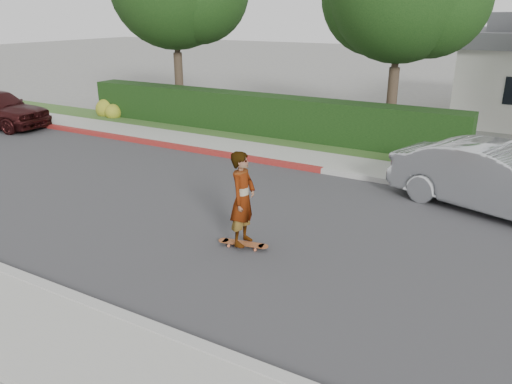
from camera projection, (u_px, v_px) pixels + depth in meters
ground at (211, 214)px, 11.33m from camera, size 120.00×120.00×0.00m
road at (211, 214)px, 11.33m from camera, size 60.00×8.00×0.01m
curb_near at (64, 295)px, 7.97m from camera, size 60.00×0.20×0.15m
sidewalk_near at (14, 325)px, 7.24m from camera, size 60.00×1.60×0.12m
curb_far at (291, 165)px, 14.64m from camera, size 60.00×0.20×0.15m
curb_red_section at (159, 144)px, 16.99m from camera, size 12.00×0.21×0.15m
sidewalk_far at (303, 158)px, 15.38m from camera, size 60.00×1.60×0.12m
planting_strip at (324, 147)px, 16.69m from camera, size 60.00×1.60×0.10m
hedge at (255, 115)px, 18.34m from camera, size 15.00×1.00×1.50m
flowering_shrub at (109, 110)px, 21.40m from camera, size 1.40×1.00×0.90m
skateboard at (243, 244)px, 9.69m from camera, size 1.04×0.40×0.09m
skateboarder at (243, 199)px, 9.38m from camera, size 0.51×0.71×1.84m
car_silver at (496, 179)px, 11.25m from camera, size 4.94×2.88×1.54m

